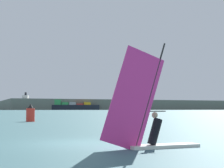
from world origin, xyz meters
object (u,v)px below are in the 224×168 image
Objects in this scene: cargo_ship at (57,106)px; windsurfer at (149,122)px; channel_buoy at (30,114)px; small_sailboat at (132,110)px.

windsurfer is at bearing -86.80° from cargo_ship.
cargo_ship is at bearing 91.46° from channel_buoy.
cargo_ship is 81.97× the size of channel_buoy.
small_sailboat is at bearing 76.52° from channel_buoy.
channel_buoy is (-7.07, 28.40, -0.05)m from windsurfer.
channel_buoy is at bearing 52.80° from small_sailboat.
cargo_ship reaches higher than small_sailboat.
channel_buoy is 0.20× the size of small_sailboat.
windsurfer is 696.95m from cargo_ship.
small_sailboat is (66.80, -460.36, -6.74)m from cargo_ship.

